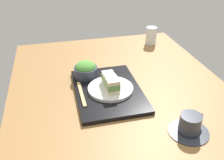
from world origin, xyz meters
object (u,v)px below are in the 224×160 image
(coffee_cup, at_px, (190,125))
(sandwich_plate, at_px, (111,89))
(drinking_glass, at_px, (151,36))
(sandwich_far, at_px, (112,85))
(salad_bowl, at_px, (86,70))
(sandwich_near, at_px, (109,79))
(chopsticks_pair, at_px, (81,94))

(coffee_cup, bearing_deg, sandwich_plate, -145.11)
(drinking_glass, bearing_deg, sandwich_far, -36.18)
(sandwich_far, bearing_deg, coffee_cup, 37.49)
(sandwich_plate, relative_size, salad_bowl, 1.78)
(salad_bowl, xyz_separation_m, coffee_cup, (0.46, 0.30, -0.02))
(sandwich_far, distance_m, salad_bowl, 0.20)
(coffee_cup, bearing_deg, sandwich_near, -147.39)
(sandwich_plate, xyz_separation_m, salad_bowl, (-0.15, -0.09, 0.03))
(salad_bowl, bearing_deg, sandwich_far, 26.42)
(sandwich_near, height_order, coffee_cup, sandwich_near)
(sandwich_near, bearing_deg, sandwich_plate, 1.05)
(salad_bowl, bearing_deg, sandwich_near, 36.13)
(sandwich_near, relative_size, chopsticks_pair, 0.39)
(sandwich_far, relative_size, coffee_cup, 0.50)
(sandwich_far, xyz_separation_m, coffee_cup, (0.28, 0.22, -0.03))
(coffee_cup, bearing_deg, chopsticks_pair, -131.28)
(chopsticks_pair, height_order, drinking_glass, drinking_glass)
(sandwich_near, relative_size, drinking_glass, 0.68)
(sandwich_near, height_order, salad_bowl, salad_bowl)
(coffee_cup, relative_size, drinking_glass, 1.34)
(sandwich_plate, bearing_deg, sandwich_near, -178.95)
(sandwich_far, relative_size, salad_bowl, 0.65)
(sandwich_plate, bearing_deg, salad_bowl, -149.43)
(coffee_cup, bearing_deg, salad_bowl, -146.45)
(drinking_glass, bearing_deg, coffee_cup, -11.79)
(sandwich_plate, relative_size, sandwich_near, 2.70)
(drinking_glass, bearing_deg, chopsticks_pair, -45.73)
(sandwich_plate, bearing_deg, chopsticks_pair, -87.47)
(sandwich_plate, distance_m, coffee_cup, 0.38)
(sandwich_plate, distance_m, drinking_glass, 0.63)
(salad_bowl, distance_m, coffee_cup, 0.55)
(sandwich_plate, relative_size, coffee_cup, 1.37)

